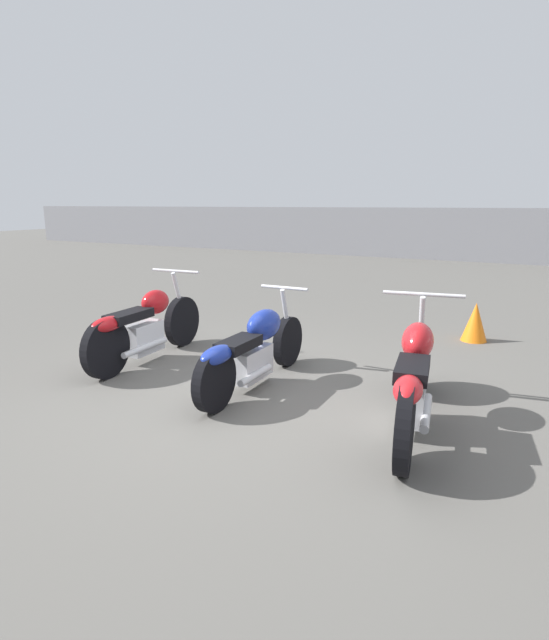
{
  "coord_description": "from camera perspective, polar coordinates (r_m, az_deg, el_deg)",
  "views": [
    {
      "loc": [
        2.39,
        -3.75,
        1.83
      ],
      "look_at": [
        0.0,
        0.66,
        0.65
      ],
      "focal_mm": 28.0,
      "sensor_mm": 36.0,
      "label": 1
    }
  ],
  "objects": [
    {
      "name": "ground_plane",
      "position": [
        4.81,
        -3.78,
        -9.15
      ],
      "size": [
        60.0,
        60.0,
        0.0
      ],
      "primitive_type": "plane",
      "color": "#5B5954"
    },
    {
      "name": "motorcycle_slot_1",
      "position": [
        5.02,
        -2.37,
        -3.29
      ],
      "size": [
        0.56,
        2.05,
        0.94
      ],
      "rotation": [
        0.0,
        0.0,
        0.01
      ],
      "color": "black",
      "rests_on": "ground_plane"
    },
    {
      "name": "traffic_cone_near",
      "position": [
        7.26,
        21.95,
        -0.2
      ],
      "size": [
        0.34,
        0.34,
        0.53
      ],
      "color": "orange",
      "rests_on": "ground_plane"
    },
    {
      "name": "motorcycle_slot_0",
      "position": [
        6.02,
        -14.61,
        -0.75
      ],
      "size": [
        0.69,
        2.04,
        1.01
      ],
      "rotation": [
        0.0,
        0.0,
        0.07
      ],
      "color": "black",
      "rests_on": "ground_plane"
    },
    {
      "name": "fence_back",
      "position": [
        17.21,
        20.68,
        9.09
      ],
      "size": [
        40.0,
        0.04,
        1.69
      ],
      "color": "gray",
      "rests_on": "ground_plane"
    },
    {
      "name": "motorcycle_slot_2",
      "position": [
        4.26,
        15.67,
        -6.34
      ],
      "size": [
        0.73,
        2.23,
        1.02
      ],
      "rotation": [
        0.0,
        0.0,
        0.16
      ],
      "color": "black",
      "rests_on": "ground_plane"
    }
  ]
}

